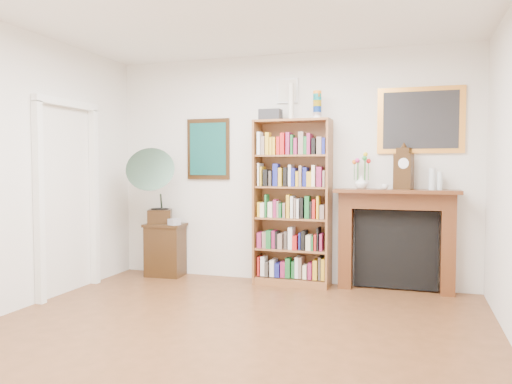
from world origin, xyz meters
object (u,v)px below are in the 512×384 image
mantel_clock (404,169)px  bottle_right (439,181)px  gramophone (153,182)px  flower_vase (361,182)px  bottle_left (432,179)px  fireplace (396,231)px  cd_stack (174,222)px  side_cabinet (165,250)px  bookshelf (292,193)px  teacup (385,187)px

mantel_clock → bottle_right: 0.40m
mantel_clock → gramophone: bearing=-156.6°
flower_vase → bottle_left: 0.77m
fireplace → cd_stack: fireplace is taller
flower_vase → bottle_right: 0.85m
side_cabinet → flower_vase: (2.50, 0.05, 0.90)m
bottle_right → side_cabinet: bearing=-178.7°
fireplace → mantel_clock: mantel_clock is taller
bottle_left → flower_vase: bearing=-179.6°
bookshelf → fireplace: bookshelf is taller
mantel_clock → bottle_right: (0.38, 0.02, -0.13)m
teacup → bottle_right: size_ratio=0.38×
cd_stack → teacup: 2.63m
fireplace → bottle_left: 0.71m
side_cabinet → fireplace: (2.89, 0.10, 0.35)m
flower_vase → teacup: flower_vase is taller
gramophone → flower_vase: 2.59m
gramophone → bottle_right: (3.43, 0.21, 0.04)m
bottle_left → bottle_right: 0.08m
teacup → cd_stack: bearing=-177.6°
bookshelf → side_cabinet: bookshelf is taller
flower_vase → mantel_clock: bearing=0.2°
mantel_clock → side_cabinet: bearing=-159.2°
bookshelf → bottle_right: (1.66, 0.06, 0.16)m
fireplace → mantel_clock: (0.08, -0.05, 0.71)m
gramophone → teacup: bearing=-19.6°
bookshelf → gramophone: bearing=-173.3°
side_cabinet → teacup: 2.89m
mantel_clock → teacup: 0.28m
bookshelf → teacup: (1.07, -0.01, 0.09)m
gramophone → teacup: (2.85, 0.15, -0.03)m
cd_stack → flower_vase: 2.38m
cd_stack → mantel_clock: bearing=3.2°
flower_vase → bookshelf: bearing=-177.8°
bookshelf → bottle_left: bookshelf is taller
bookshelf → flower_vase: (0.81, 0.03, 0.14)m
teacup → side_cabinet: bearing=-179.9°
cd_stack → bottle_right: size_ratio=0.60×
cd_stack → teacup: size_ratio=1.56×
side_cabinet → bottle_right: bottle_right is taller
bookshelf → bottle_right: size_ratio=11.41×
bottle_left → side_cabinet: bearing=-179.0°
teacup → bottle_left: 0.51m
bookshelf → bottle_left: (1.58, 0.04, 0.18)m
side_cabinet → bottle_left: bearing=-2.5°
gramophone → flower_vase: gramophone is taller
side_cabinet → bottle_right: size_ratio=3.41×
side_cabinet → flower_vase: size_ratio=4.41×
gramophone → teacup: 2.86m
flower_vase → bottle_left: size_ratio=0.64×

